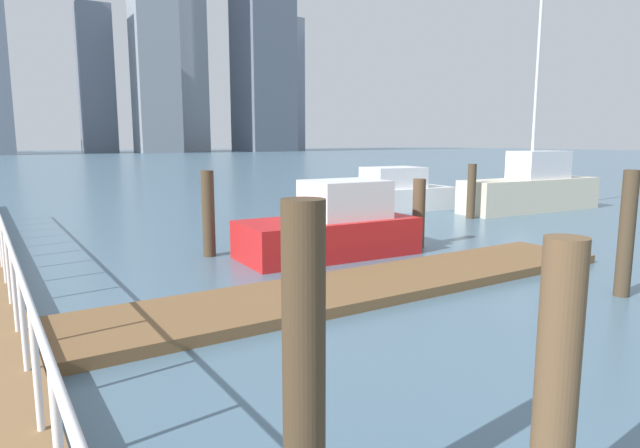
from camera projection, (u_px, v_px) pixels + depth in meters
The scene contains 16 objects.
ground_plane at pixel (123, 236), 15.56m from camera, with size 300.00×300.00×0.00m, color slate.
floating_dock at pixel (361, 287), 9.87m from camera, with size 11.74×2.00×0.18m, color brown.
boardwalk_railing at pixel (21, 294), 5.44m from camera, with size 0.06×30.25×1.08m.
dock_piling_0 at pixel (208, 214), 12.77m from camera, with size 0.30×0.30×2.06m, color #473826.
dock_piling_1 at pixel (419, 213), 13.94m from camera, with size 0.33×0.33×1.77m, color brown.
dock_piling_2 at pixel (627, 234), 9.45m from camera, with size 0.27×0.27×2.25m, color #473826.
dock_piling_3 at pixel (304, 381), 3.51m from camera, with size 0.29×0.29×2.40m, color #473826.
dock_piling_4 at pixel (556, 387), 3.74m from camera, with size 0.30×0.30×2.12m, color brown.
dock_piling_5 at pixel (471, 191), 18.98m from camera, with size 0.30×0.30×1.94m, color #473826.
moored_boat_0 at pixel (385, 194), 21.20m from camera, with size 5.89×2.63×1.71m.
moored_boat_2 at pixel (332, 227), 12.93m from camera, with size 4.35×2.12×1.80m.
moored_boat_4 at pixel (532, 188), 21.11m from camera, with size 6.41×2.00×8.43m.
skyline_tower_3 at pixel (96, 80), 121.25m from camera, with size 7.19×8.31×32.35m, color slate.
skyline_tower_5 at pixel (183, 56), 132.11m from camera, with size 8.46×12.99×46.53m, color #8C939E.
skyline_tower_6 at pixel (263, 59), 132.80m from camera, with size 12.40×11.91×45.47m, color slate.
skyline_tower_7 at pixel (281, 86), 151.74m from camera, with size 8.47×12.08×35.78m, color gray.
Camera 1 is at (-3.43, 4.01, 2.76)m, focal length 30.15 mm.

